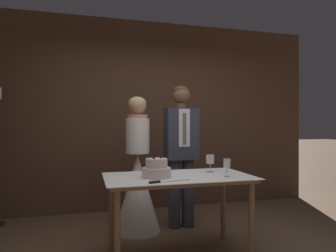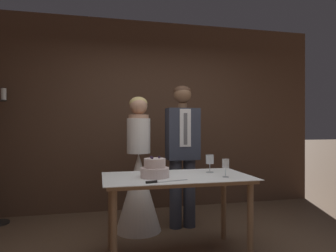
{
  "view_description": "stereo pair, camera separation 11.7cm",
  "coord_description": "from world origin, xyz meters",
  "px_view_note": "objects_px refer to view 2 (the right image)",
  "views": [
    {
      "loc": [
        -0.94,
        -2.41,
        1.26
      ],
      "look_at": [
        -0.1,
        0.73,
        1.25
      ],
      "focal_mm": 32.0,
      "sensor_mm": 36.0,
      "label": 1
    },
    {
      "loc": [
        -0.83,
        -2.44,
        1.26
      ],
      "look_at": [
        -0.1,
        0.73,
        1.25
      ],
      "focal_mm": 32.0,
      "sensor_mm": 36.0,
      "label": 2
    }
  ],
  "objects_px": {
    "cake_table": "(177,185)",
    "cake_knife": "(159,182)",
    "bride": "(139,181)",
    "wine_glass_middle": "(226,164)",
    "tiered_cake": "(155,169)",
    "groom": "(183,147)",
    "wine_glass_near": "(210,160)"
  },
  "relations": [
    {
      "from": "wine_glass_middle",
      "to": "groom",
      "type": "height_order",
      "value": "groom"
    },
    {
      "from": "tiered_cake",
      "to": "wine_glass_middle",
      "type": "bearing_deg",
      "value": -12.08
    },
    {
      "from": "cake_knife",
      "to": "wine_glass_near",
      "type": "xyz_separation_m",
      "value": [
        0.61,
        0.41,
        0.12
      ]
    },
    {
      "from": "wine_glass_middle",
      "to": "bride",
      "type": "height_order",
      "value": "bride"
    },
    {
      "from": "tiered_cake",
      "to": "wine_glass_near",
      "type": "relative_size",
      "value": 1.47
    },
    {
      "from": "tiered_cake",
      "to": "bride",
      "type": "relative_size",
      "value": 0.17
    },
    {
      "from": "wine_glass_near",
      "to": "groom",
      "type": "relative_size",
      "value": 0.1
    },
    {
      "from": "cake_table",
      "to": "cake_knife",
      "type": "distance_m",
      "value": 0.38
    },
    {
      "from": "tiered_cake",
      "to": "wine_glass_near",
      "type": "xyz_separation_m",
      "value": [
        0.6,
        0.15,
        0.05
      ]
    },
    {
      "from": "cake_table",
      "to": "wine_glass_middle",
      "type": "relative_size",
      "value": 8.24
    },
    {
      "from": "groom",
      "to": "bride",
      "type": "bearing_deg",
      "value": 179.96
    },
    {
      "from": "tiered_cake",
      "to": "wine_glass_middle",
      "type": "distance_m",
      "value": 0.67
    },
    {
      "from": "bride",
      "to": "wine_glass_middle",
      "type": "bearing_deg",
      "value": -53.34
    },
    {
      "from": "tiered_cake",
      "to": "wine_glass_middle",
      "type": "height_order",
      "value": "tiered_cake"
    },
    {
      "from": "wine_glass_near",
      "to": "groom",
      "type": "xyz_separation_m",
      "value": [
        -0.11,
        0.64,
        0.09
      ]
    },
    {
      "from": "tiered_cake",
      "to": "bride",
      "type": "distance_m",
      "value": 0.84
    },
    {
      "from": "cake_knife",
      "to": "wine_glass_middle",
      "type": "distance_m",
      "value": 0.68
    },
    {
      "from": "cake_knife",
      "to": "bride",
      "type": "bearing_deg",
      "value": 78.64
    },
    {
      "from": "groom",
      "to": "wine_glass_middle",
      "type": "bearing_deg",
      "value": -80.62
    },
    {
      "from": "cake_table",
      "to": "wine_glass_near",
      "type": "bearing_deg",
      "value": 17.35
    },
    {
      "from": "tiered_cake",
      "to": "groom",
      "type": "relative_size",
      "value": 0.15
    },
    {
      "from": "cake_knife",
      "to": "wine_glass_near",
      "type": "distance_m",
      "value": 0.75
    },
    {
      "from": "bride",
      "to": "groom",
      "type": "relative_size",
      "value": 0.92
    },
    {
      "from": "cake_knife",
      "to": "wine_glass_near",
      "type": "bearing_deg",
      "value": 20.14
    },
    {
      "from": "wine_glass_middle",
      "to": "bride",
      "type": "xyz_separation_m",
      "value": [
        -0.7,
        0.94,
        -0.3
      ]
    },
    {
      "from": "cake_knife",
      "to": "groom",
      "type": "xyz_separation_m",
      "value": [
        0.5,
        1.05,
        0.21
      ]
    },
    {
      "from": "groom",
      "to": "cake_knife",
      "type": "bearing_deg",
      "value": -115.63
    },
    {
      "from": "cake_knife",
      "to": "wine_glass_middle",
      "type": "height_order",
      "value": "wine_glass_middle"
    },
    {
      "from": "cake_table",
      "to": "cake_knife",
      "type": "height_order",
      "value": "cake_knife"
    },
    {
      "from": "tiered_cake",
      "to": "groom",
      "type": "xyz_separation_m",
      "value": [
        0.5,
        0.8,
        0.14
      ]
    },
    {
      "from": "tiered_cake",
      "to": "wine_glass_near",
      "type": "height_order",
      "value": "tiered_cake"
    },
    {
      "from": "cake_table",
      "to": "groom",
      "type": "distance_m",
      "value": 0.87
    }
  ]
}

